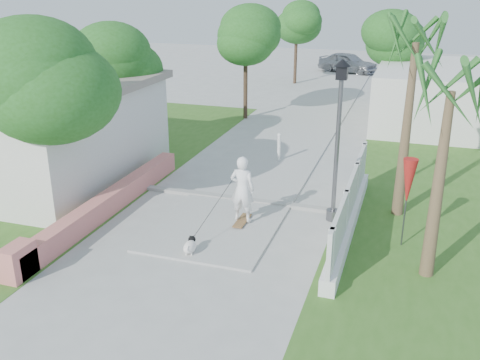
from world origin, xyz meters
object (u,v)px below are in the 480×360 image
at_px(bollard, 279,147).
at_px(dog, 190,246).
at_px(parked_car, 348,63).
at_px(street_lamp, 338,136).
at_px(patio_umbrella, 408,183).
at_px(skateboarder, 227,200).

relative_size(bollard, dog, 1.73).
height_order(bollard, parked_car, parked_car).
bearing_deg(street_lamp, parked_car, 96.66).
relative_size(patio_umbrella, skateboarder, 0.98).
relative_size(street_lamp, bollard, 4.07).
relative_size(street_lamp, parked_car, 1.04).
height_order(street_lamp, dog, street_lamp).
distance_m(street_lamp, parked_car, 26.11).
bearing_deg(dog, patio_umbrella, 14.24).
bearing_deg(street_lamp, patio_umbrella, -27.76).
bearing_deg(bollard, dog, -92.09).
height_order(patio_umbrella, parked_car, patio_umbrella).
height_order(street_lamp, bollard, street_lamp).
xyz_separation_m(street_lamp, parked_car, (-3.02, 25.88, -1.70)).
height_order(street_lamp, skateboarder, street_lamp).
xyz_separation_m(patio_umbrella, parked_car, (-4.92, 26.88, -0.96)).
relative_size(skateboarder, dog, 3.75).
xyz_separation_m(bollard, skateboarder, (0.12, -6.07, 0.31)).
bearing_deg(bollard, street_lamp, -59.04).
bearing_deg(parked_car, street_lamp, -151.57).
height_order(skateboarder, parked_car, skateboarder).
distance_m(bollard, patio_umbrella, 7.25).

